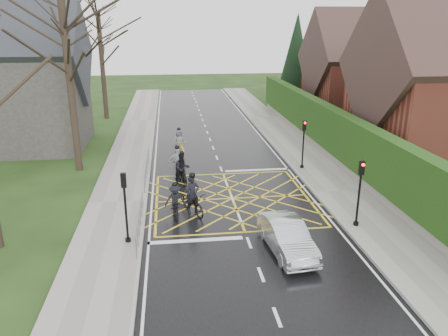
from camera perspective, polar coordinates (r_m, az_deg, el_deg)
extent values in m
plane|color=black|center=(23.38, 1.08, -4.00)|extent=(120.00, 120.00, 0.00)
cube|color=black|center=(23.38, 1.08, -3.99)|extent=(9.00, 80.00, 0.01)
cube|color=gray|center=(24.89, 14.91, -3.05)|extent=(3.00, 80.00, 0.15)
cube|color=gray|center=(23.32, -13.71, -4.42)|extent=(3.00, 80.00, 0.15)
cube|color=slate|center=(30.69, 13.91, 1.66)|extent=(0.50, 38.00, 0.70)
cube|color=#19360E|center=(30.25, 14.17, 4.83)|extent=(0.90, 38.00, 2.80)
cube|color=brown|center=(43.66, 17.33, 9.82)|extent=(9.00, 8.00, 6.00)
cube|color=#362420|center=(43.37, 17.70, 13.60)|extent=(9.80, 8.80, 8.80)
cube|color=brown|center=(44.45, 21.34, 16.70)|extent=(0.70, 0.70, 1.60)
cylinder|color=black|center=(50.08, 9.12, 8.64)|extent=(0.50, 0.50, 1.20)
cone|color=black|center=(49.54, 9.38, 13.65)|extent=(4.60, 4.60, 10.00)
cube|color=#2D2B28|center=(35.37, -24.38, 7.99)|extent=(8.00, 7.00, 7.00)
cube|color=#26282D|center=(35.01, -25.13, 13.45)|extent=(8.80, 7.80, 7.80)
cylinder|color=black|center=(28.21, -19.45, 10.44)|extent=(0.44, 0.44, 11.00)
cylinder|color=black|center=(36.16, -18.59, 12.87)|extent=(0.44, 0.44, 12.00)
cylinder|color=black|center=(43.99, -15.60, 12.66)|extent=(0.44, 0.44, 10.00)
cylinder|color=slate|center=(19.62, -11.03, -5.75)|extent=(0.05, 5.00, 0.05)
cylinder|color=slate|center=(19.80, -10.95, -6.94)|extent=(0.04, 5.00, 0.04)
cylinder|color=slate|center=(17.60, -11.40, -10.55)|extent=(0.04, 0.04, 1.00)
cylinder|color=slate|center=(22.11, -10.58, -4.30)|extent=(0.04, 0.04, 1.00)
cylinder|color=slate|center=(26.63, -10.11, 0.83)|extent=(0.05, 6.00, 0.05)
cylinder|color=slate|center=(26.77, -10.05, -0.09)|extent=(0.04, 6.00, 0.04)
cylinder|color=slate|center=(23.96, -10.34, -2.46)|extent=(0.04, 0.04, 1.00)
cylinder|color=slate|center=(29.65, -9.81, 1.65)|extent=(0.04, 0.04, 1.00)
cylinder|color=black|center=(27.89, 10.29, 2.69)|extent=(0.10, 0.10, 3.00)
cylinder|color=black|center=(28.28, 10.13, 0.06)|extent=(0.24, 0.24, 0.30)
cube|color=black|center=(27.55, 10.45, 5.50)|extent=(0.22, 0.16, 0.62)
sphere|color=#FF0C0C|center=(27.40, 10.55, 5.81)|extent=(0.14, 0.14, 0.14)
cylinder|color=black|center=(20.46, 17.18, -3.71)|extent=(0.10, 0.10, 3.00)
cylinder|color=black|center=(20.98, 16.83, -7.13)|extent=(0.24, 0.24, 0.30)
cube|color=black|center=(19.99, 17.55, 0.01)|extent=(0.22, 0.16, 0.62)
sphere|color=#FF0C0C|center=(19.83, 17.74, 0.40)|extent=(0.14, 0.14, 0.14)
cylinder|color=black|center=(18.55, -12.69, -5.64)|extent=(0.10, 0.10, 3.00)
cylinder|color=black|center=(19.13, -12.40, -9.34)|extent=(0.24, 0.24, 0.30)
cube|color=black|center=(18.03, -13.00, -1.57)|extent=(0.22, 0.16, 0.62)
sphere|color=#FF0C0C|center=(18.09, -13.00, -0.91)|extent=(0.14, 0.14, 0.14)
imported|color=black|center=(21.47, -4.09, -4.52)|extent=(1.56, 2.28, 1.13)
imported|color=black|center=(21.41, -4.13, -3.44)|extent=(0.83, 0.71, 1.93)
sphere|color=black|center=(21.07, -4.19, -0.96)|extent=(0.30, 0.30, 0.30)
imported|color=black|center=(25.47, -5.43, -0.76)|extent=(0.95, 2.01, 1.17)
imported|color=black|center=(25.47, -5.46, -0.03)|extent=(0.99, 0.84, 1.78)
sphere|color=black|center=(25.20, -5.52, 1.93)|extent=(0.28, 0.28, 0.28)
imported|color=black|center=(21.27, -6.35, -5.11)|extent=(0.74, 1.82, 0.94)
imported|color=black|center=(21.24, -6.39, -4.19)|extent=(1.06, 0.66, 1.59)
sphere|color=black|center=(20.94, -6.47, -2.13)|extent=(0.25, 0.25, 0.25)
imported|color=black|center=(26.46, -6.06, 0.00)|extent=(0.85, 2.07, 1.21)
imported|color=#B0B0B5|center=(26.45, -6.09, 0.72)|extent=(1.14, 0.60, 1.85)
sphere|color=black|center=(26.18, -6.16, 2.69)|extent=(0.29, 0.29, 0.29)
imported|color=yellow|center=(31.32, -5.85, 2.77)|extent=(1.27, 2.08, 1.03)
imported|color=#55585C|center=(31.33, -5.88, 3.45)|extent=(0.99, 0.80, 1.75)
sphere|color=black|center=(31.11, -5.93, 5.04)|extent=(0.27, 0.27, 0.27)
imported|color=#B8BBC0|center=(18.14, 8.23, -8.87)|extent=(1.76, 4.13, 1.32)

